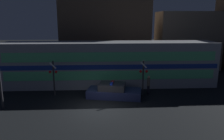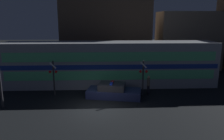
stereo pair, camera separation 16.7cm
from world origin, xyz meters
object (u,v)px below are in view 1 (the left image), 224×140
(police_car, at_px, (114,92))
(pedestrian, at_px, (148,85))
(crossing_signal_near, at_px, (143,76))
(train, at_px, (110,64))

(police_car, height_order, pedestrian, pedestrian)
(police_car, relative_size, pedestrian, 2.86)
(crossing_signal_near, bearing_deg, pedestrian, 24.44)
(train, height_order, pedestrian, train)
(train, relative_size, crossing_signal_near, 6.71)
(police_car, distance_m, pedestrian, 3.13)
(train, bearing_deg, police_car, -87.82)
(pedestrian, bearing_deg, crossing_signal_near, -155.56)
(pedestrian, distance_m, crossing_signal_near, 1.05)
(train, bearing_deg, pedestrian, -43.03)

